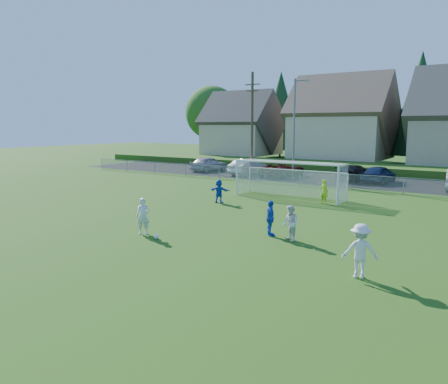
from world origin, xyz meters
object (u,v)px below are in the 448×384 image
at_px(car_a, 208,164).
at_px(soccer_goal, 291,174).
at_px(player_white_c, 360,251).
at_px(car_d, 354,173).
at_px(player_blue_b, 219,191).
at_px(car_e, 379,174).
at_px(soccer_ball, 157,237).
at_px(player_white_a, 143,216).
at_px(car_c, 283,170).
at_px(player_blue_a, 270,218).
at_px(player_white_b, 290,223).
at_px(goalkeeper, 324,192).
at_px(car_b, 248,167).

height_order(car_a, soccer_goal, soccer_goal).
height_order(player_white_c, car_d, player_white_c).
relative_size(car_d, soccer_goal, 0.66).
bearing_deg(player_blue_b, car_e, -116.82).
relative_size(soccer_ball, player_blue_b, 0.15).
height_order(soccer_ball, player_white_a, player_white_a).
relative_size(player_white_a, car_c, 0.33).
xyz_separation_m(player_blue_a, car_e, (-0.89, 21.25, -0.05)).
distance_m(player_blue_b, car_a, 19.55).
distance_m(player_white_b, player_blue_b, 9.73).
relative_size(player_blue_b, car_d, 0.30).
bearing_deg(player_blue_a, car_d, -33.15).
xyz_separation_m(player_white_c, soccer_goal, (-8.68, 13.12, 0.74)).
xyz_separation_m(car_e, soccer_goal, (-2.88, -11.29, 0.88)).
bearing_deg(player_blue_b, car_c, -85.56).
relative_size(player_blue_a, car_e, 0.36).
distance_m(player_white_b, player_blue_a, 1.16).
distance_m(player_blue_a, car_e, 21.27).
bearing_deg(player_white_c, car_e, -101.90).
xyz_separation_m(goalkeeper, car_c, (-8.58, 11.53, -0.07)).
distance_m(player_white_a, car_e, 24.52).
height_order(player_white_a, player_white_b, player_white_a).
xyz_separation_m(soccer_ball, car_a, (-14.91, 24.24, 0.67)).
height_order(car_d, soccer_goal, soccer_goal).
bearing_deg(car_a, car_d, -171.76).
height_order(player_blue_a, car_a, player_blue_a).
bearing_deg(player_white_a, soccer_ball, -52.80).
bearing_deg(player_blue_a, soccer_ball, 89.64).
relative_size(player_white_c, car_a, 0.39).
xyz_separation_m(player_blue_a, car_b, (-13.24, 20.12, -0.01)).
bearing_deg(player_white_b, car_a, 168.46).
relative_size(player_white_c, car_b, 0.37).
distance_m(player_white_c, car_e, 25.09).
xyz_separation_m(player_white_b, goalkeeper, (-2.11, 9.26, 0.01)).
bearing_deg(soccer_goal, player_white_c, -56.50).
distance_m(player_white_b, car_d, 22.23).
distance_m(car_b, car_e, 12.39).
xyz_separation_m(player_blue_a, soccer_goal, (-3.77, 9.96, 0.83)).
distance_m(player_blue_b, car_d, 16.32).
height_order(player_white_c, car_c, player_white_c).
bearing_deg(car_a, player_blue_b, 134.30).
distance_m(car_c, car_e, 8.71).
relative_size(player_white_b, car_d, 0.31).
bearing_deg(soccer_ball, car_e, 83.31).
distance_m(player_blue_a, car_b, 24.08).
bearing_deg(car_c, soccer_goal, 126.49).
bearing_deg(soccer_ball, car_a, 121.60).
distance_m(player_white_b, car_a, 29.06).
bearing_deg(car_b, soccer_ball, 114.81).
bearing_deg(player_white_a, soccer_goal, 48.96).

